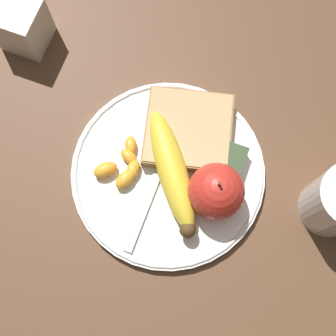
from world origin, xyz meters
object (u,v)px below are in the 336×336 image
object	(u,v)px
condiment_caddy	(22,25)
bread_slice	(188,130)
plate	(168,173)
jam_packet	(227,158)
banana	(171,174)
fork	(160,169)
apple	(216,191)

from	to	relation	value
condiment_caddy	bread_slice	bearing A→B (deg)	-12.81
plate	jam_packet	distance (m)	0.08
plate	condiment_caddy	distance (m)	0.29
banana	condiment_caddy	bearing A→B (deg)	154.47
banana	plate	bearing A→B (deg)	137.48
plate	fork	bearing A→B (deg)	-174.75
apple	fork	distance (m)	0.09
plate	bread_slice	world-z (taller)	bread_slice
fork	apple	bearing A→B (deg)	-97.02
bread_slice	fork	size ratio (longest dim) A/B	0.70
jam_packet	condiment_caddy	distance (m)	0.34
banana	bread_slice	world-z (taller)	banana
fork	plate	bearing A→B (deg)	-84.34
plate	fork	world-z (taller)	fork
plate	banana	bearing A→B (deg)	-42.52
apple	fork	world-z (taller)	apple
plate	fork	distance (m)	0.01
banana	jam_packet	size ratio (longest dim) A/B	3.30
bread_slice	condiment_caddy	xyz separation A→B (m)	(-0.27, 0.06, 0.01)
bread_slice	fork	xyz separation A→B (m)	(-0.02, -0.06, -0.01)
plate	apple	world-z (taller)	apple
jam_packet	plate	bearing A→B (deg)	-147.83
plate	bread_slice	distance (m)	0.06
jam_packet	condiment_caddy	xyz separation A→B (m)	(-0.33, 0.08, 0.01)
apple	condiment_caddy	bearing A→B (deg)	157.96
apple	banana	distance (m)	0.06
apple	jam_packet	distance (m)	0.06
apple	jam_packet	size ratio (longest dim) A/B	1.69
fork	condiment_caddy	distance (m)	0.28
banana	jam_packet	xyz separation A→B (m)	(0.06, 0.05, -0.01)
banana	bread_slice	size ratio (longest dim) A/B	1.14
banana	fork	size ratio (longest dim) A/B	0.80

